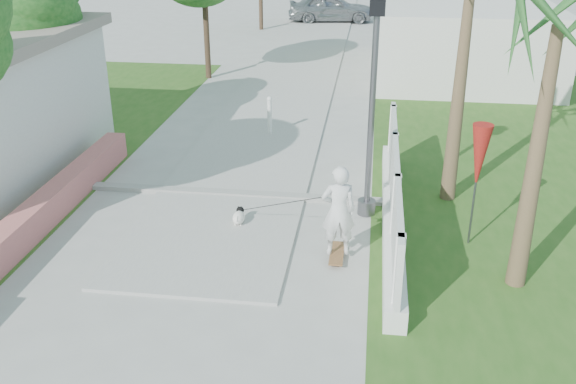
% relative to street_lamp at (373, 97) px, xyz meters
% --- Properties ---
extents(ground, '(90.00, 90.00, 0.00)m').
position_rel_street_lamp_xyz_m(ground, '(-2.90, -5.50, -2.43)').
color(ground, '#B7B7B2').
rests_on(ground, ground).
extents(path_strip, '(3.20, 36.00, 0.06)m').
position_rel_street_lamp_xyz_m(path_strip, '(-2.90, 14.50, -2.40)').
color(path_strip, '#B7B7B2').
rests_on(path_strip, ground).
extents(curb, '(6.50, 0.25, 0.10)m').
position_rel_street_lamp_xyz_m(curb, '(-2.90, 0.50, -2.38)').
color(curb, '#999993').
rests_on(curb, ground).
extents(grass_right, '(8.00, 20.00, 0.01)m').
position_rel_street_lamp_xyz_m(grass_right, '(4.10, 2.50, -2.42)').
color(grass_right, '#2D591C').
rests_on(grass_right, ground).
extents(pink_wall, '(0.45, 8.20, 0.80)m').
position_rel_street_lamp_xyz_m(pink_wall, '(-6.20, -1.95, -2.11)').
color(pink_wall, '#CE7169').
rests_on(pink_wall, ground).
extents(lattice_fence, '(0.35, 7.00, 1.50)m').
position_rel_street_lamp_xyz_m(lattice_fence, '(0.50, -0.50, -1.88)').
color(lattice_fence, white).
rests_on(lattice_fence, ground).
extents(building_right, '(6.00, 8.00, 2.60)m').
position_rel_street_lamp_xyz_m(building_right, '(3.10, 12.50, -1.13)').
color(building_right, silver).
rests_on(building_right, ground).
extents(street_lamp, '(0.44, 0.44, 4.44)m').
position_rel_street_lamp_xyz_m(street_lamp, '(0.00, 0.00, 0.00)').
color(street_lamp, '#59595E').
rests_on(street_lamp, ground).
extents(bollard, '(0.14, 0.14, 1.09)m').
position_rel_street_lamp_xyz_m(bollard, '(-2.70, 4.50, -1.84)').
color(bollard, white).
rests_on(bollard, ground).
extents(patio_umbrella, '(0.36, 0.36, 2.30)m').
position_rel_street_lamp_xyz_m(patio_umbrella, '(1.90, -1.00, -0.74)').
color(patio_umbrella, '#59595E').
rests_on(patio_umbrella, ground).
extents(tree_left_mid, '(3.20, 3.20, 4.85)m').
position_rel_street_lamp_xyz_m(tree_left_mid, '(-8.38, 2.98, 1.07)').
color(tree_left_mid, '#4C3826').
rests_on(tree_left_mid, ground).
extents(palm_near, '(1.80, 1.80, 4.70)m').
position_rel_street_lamp_xyz_m(palm_near, '(2.50, -2.30, 1.53)').
color(palm_near, brown).
rests_on(palm_near, ground).
extents(skateboarder, '(2.30, 1.60, 1.75)m').
position_rel_street_lamp_xyz_m(skateboarder, '(-1.38, -1.36, -1.68)').
color(skateboarder, brown).
rests_on(skateboarder, ground).
extents(dog, '(0.24, 0.52, 0.35)m').
position_rel_street_lamp_xyz_m(dog, '(-2.45, -0.85, -2.24)').
color(dog, white).
rests_on(dog, ground).
extents(parked_car, '(4.67, 2.46, 1.51)m').
position_rel_street_lamp_xyz_m(parked_car, '(-2.43, 23.22, -1.67)').
color(parked_car, '#A5A7AC').
rests_on(parked_car, ground).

